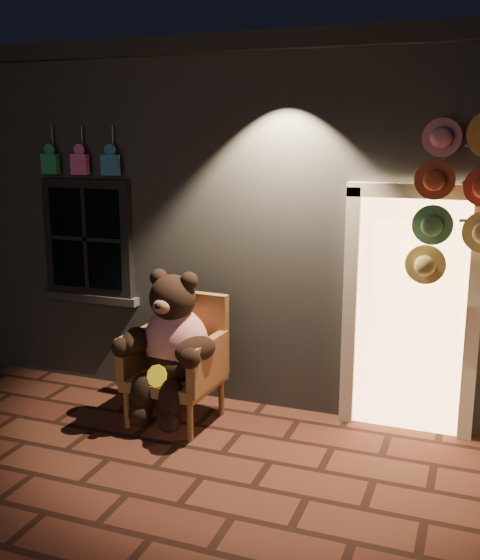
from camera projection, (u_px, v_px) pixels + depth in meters
The scene contains 4 objects.
ground at pixel (202, 477), 5.06m from camera, with size 60.00×60.00×0.00m, color #512B1F.
shop_building at pixel (327, 203), 8.32m from camera, with size 7.30×5.95×3.51m.
wicker_armchair at pixel (179, 358), 6.02m from camera, with size 0.84×0.77×1.16m.
teddy_bear at pixel (171, 346), 5.85m from camera, with size 0.98×0.78×1.34m.
Camera 1 is at (1.90, -4.21, 2.59)m, focal length 42.00 mm.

